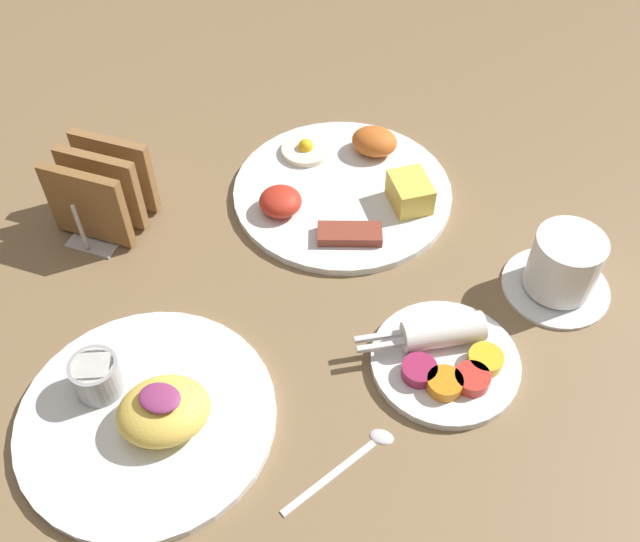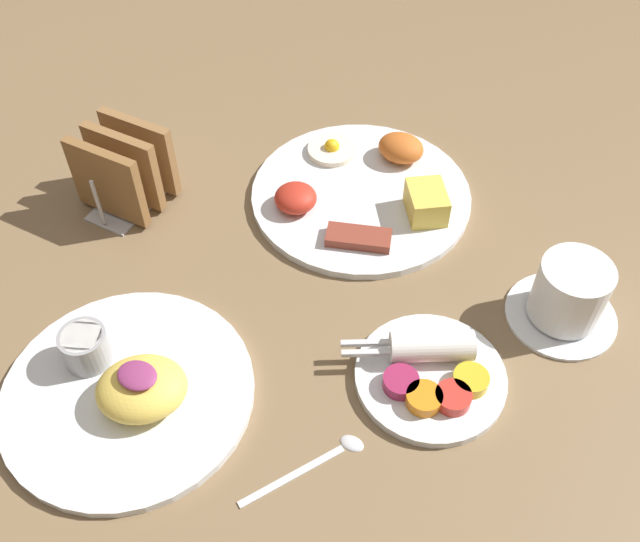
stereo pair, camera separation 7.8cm
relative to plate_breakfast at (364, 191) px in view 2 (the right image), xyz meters
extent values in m
plane|color=brown|center=(-0.04, -0.21, -0.01)|extent=(3.00, 3.00, 0.00)
cylinder|color=white|center=(0.00, 0.00, -0.01)|extent=(0.28, 0.28, 0.01)
cube|color=#E5C64C|center=(0.08, 0.00, 0.02)|extent=(0.07, 0.07, 0.04)
ellipsoid|color=#C66023|center=(0.01, 0.08, 0.02)|extent=(0.06, 0.05, 0.03)
cylinder|color=#F4EACC|center=(-0.07, 0.05, 0.00)|extent=(0.06, 0.06, 0.01)
sphere|color=yellow|center=(-0.07, 0.05, 0.01)|extent=(0.02, 0.02, 0.02)
ellipsoid|color=red|center=(-0.06, -0.06, 0.01)|extent=(0.05, 0.05, 0.03)
cube|color=brown|center=(0.03, -0.08, 0.01)|extent=(0.08, 0.05, 0.01)
cylinder|color=white|center=(0.18, -0.21, -0.01)|extent=(0.15, 0.15, 0.01)
cylinder|color=#99234C|center=(0.15, -0.24, 0.01)|extent=(0.04, 0.04, 0.01)
cylinder|color=orange|center=(0.18, -0.25, 0.01)|extent=(0.04, 0.04, 0.01)
cylinder|color=red|center=(0.21, -0.23, 0.01)|extent=(0.04, 0.04, 0.01)
cylinder|color=gold|center=(0.22, -0.21, 0.01)|extent=(0.04, 0.04, 0.01)
cylinder|color=white|center=(0.17, -0.19, 0.02)|extent=(0.09, 0.07, 0.03)
cube|color=silver|center=(0.11, -0.23, 0.02)|extent=(0.05, 0.03, 0.00)
cube|color=silver|center=(0.11, -0.22, 0.02)|extent=(0.05, 0.03, 0.00)
cylinder|color=white|center=(-0.08, -0.37, -0.01)|extent=(0.25, 0.25, 0.01)
ellipsoid|color=#EAC651|center=(-0.06, -0.37, 0.02)|extent=(0.12, 0.11, 0.04)
ellipsoid|color=#8C3366|center=(-0.06, -0.37, 0.04)|extent=(0.04, 0.03, 0.01)
cylinder|color=#99999E|center=(-0.14, -0.36, 0.02)|extent=(0.05, 0.05, 0.04)
cylinder|color=white|center=(-0.14, -0.36, 0.04)|extent=(0.04, 0.04, 0.01)
cube|color=#B7B7BC|center=(-0.26, -0.14, -0.01)|extent=(0.06, 0.12, 0.01)
cube|color=brown|center=(-0.26, -0.17, 0.04)|extent=(0.10, 0.01, 0.10)
cube|color=brown|center=(-0.26, -0.14, 0.04)|extent=(0.10, 0.01, 0.10)
cube|color=olive|center=(-0.26, -0.11, 0.04)|extent=(0.10, 0.01, 0.10)
cylinder|color=#B7B7BC|center=(-0.26, -0.19, 0.03)|extent=(0.01, 0.00, 0.07)
cylinder|color=#B7B7BC|center=(-0.26, -0.09, 0.03)|extent=(0.01, 0.01, 0.07)
cylinder|color=white|center=(0.27, -0.07, -0.01)|extent=(0.12, 0.12, 0.01)
cylinder|color=white|center=(0.27, -0.07, 0.03)|extent=(0.08, 0.08, 0.07)
cylinder|color=#381E0F|center=(0.27, -0.07, 0.06)|extent=(0.06, 0.06, 0.01)
cube|color=silver|center=(0.10, -0.37, -0.01)|extent=(0.06, 0.10, 0.00)
ellipsoid|color=silver|center=(0.14, -0.32, -0.01)|extent=(0.02, 0.02, 0.01)
camera|label=1|loc=(0.19, -0.65, 0.61)|focal=40.00mm
camera|label=2|loc=(0.26, -0.61, 0.61)|focal=40.00mm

